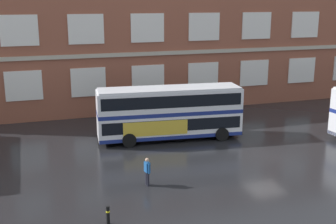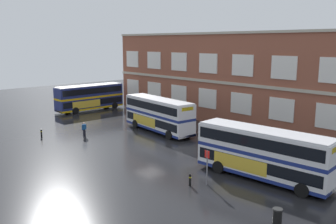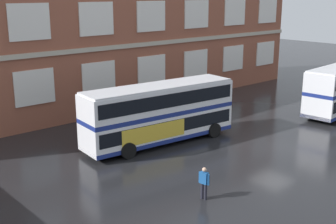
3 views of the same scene
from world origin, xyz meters
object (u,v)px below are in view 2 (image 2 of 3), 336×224
object	(u,v)px
bus_stand_flag	(207,164)
safety_bollard_west	(41,133)
safety_bollard_east	(190,180)
station_litter_bin	(277,217)
double_decker_near	(90,97)
double_decker_middle	(159,114)
waiting_passenger	(84,129)
double_decker_far	(263,153)

from	to	relation	value
bus_stand_flag	safety_bollard_west	bearing A→B (deg)	-171.11
bus_stand_flag	safety_bollard_east	xyz separation A→B (m)	(-0.67, -1.16, -1.14)
safety_bollard_east	station_litter_bin	bearing A→B (deg)	-3.38
station_litter_bin	safety_bollard_east	bearing A→B (deg)	176.62
bus_stand_flag	station_litter_bin	xyz separation A→B (m)	(7.09, -1.62, -1.12)
safety_bollard_west	safety_bollard_east	distance (m)	21.74
double_decker_near	double_decker_middle	size ratio (longest dim) A/B	0.98
double_decker_near	waiting_passenger	distance (m)	16.88
bus_stand_flag	safety_bollard_east	bearing A→B (deg)	-120.03
double_decker_far	waiting_passenger	world-z (taller)	double_decker_far
safety_bollard_west	safety_bollard_east	world-z (taller)	same
double_decker_middle	bus_stand_flag	size ratio (longest dim) A/B	4.15
double_decker_middle	safety_bollard_west	distance (m)	13.82
bus_stand_flag	safety_bollard_west	world-z (taller)	bus_stand_flag
double_decker_near	station_litter_bin	bearing A→B (deg)	-15.28
double_decker_near	safety_bollard_east	bearing A→B (deg)	-17.94
double_decker_middle	safety_bollard_west	world-z (taller)	double_decker_middle
safety_bollard_east	double_decker_far	bearing A→B (deg)	61.56
bus_stand_flag	station_litter_bin	distance (m)	7.36
double_decker_middle	safety_bollard_east	size ratio (longest dim) A/B	11.78
double_decker_near	bus_stand_flag	size ratio (longest dim) A/B	4.08
double_decker_near	double_decker_middle	distance (m)	18.14
double_decker_near	double_decker_middle	bearing A→B (deg)	-3.47
double_decker_middle	waiting_passenger	bearing A→B (deg)	-116.20
double_decker_near	bus_stand_flag	world-z (taller)	double_decker_near
double_decker_far	safety_bollard_west	distance (m)	25.68
double_decker_far	safety_bollard_east	world-z (taller)	double_decker_far
double_decker_far	station_litter_bin	bearing A→B (deg)	-49.47
safety_bollard_west	bus_stand_flag	bearing A→B (deg)	8.89
waiting_passenger	bus_stand_flag	distance (m)	19.31
safety_bollard_west	station_litter_bin	bearing A→B (deg)	3.64
double_decker_near	station_litter_bin	size ratio (longest dim) A/B	10.69
double_decker_near	double_decker_far	bearing A→B (deg)	-8.52
double_decker_near	double_decker_far	distance (m)	36.04
double_decker_near	safety_bollard_east	size ratio (longest dim) A/B	11.59
double_decker_far	waiting_passenger	size ratio (longest dim) A/B	6.57
double_decker_far	safety_bollard_west	xyz separation A→B (m)	(-24.47, -7.60, -1.66)
waiting_passenger	safety_bollard_east	world-z (taller)	waiting_passenger
double_decker_far	bus_stand_flag	xyz separation A→B (m)	(-2.19, -4.11, -0.51)
station_litter_bin	waiting_passenger	bearing A→B (deg)	175.71
station_litter_bin	safety_bollard_east	world-z (taller)	station_litter_bin
double_decker_far	bus_stand_flag	bearing A→B (deg)	-117.99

